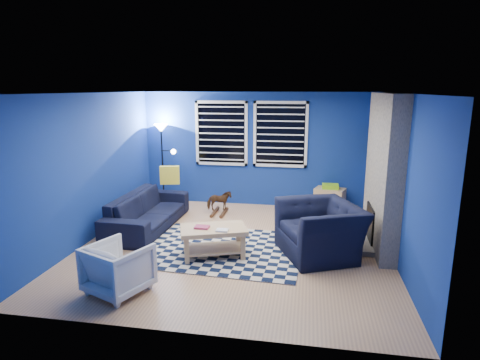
# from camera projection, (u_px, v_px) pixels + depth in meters

# --- Properties ---
(floor) EXTENTS (5.00, 5.00, 0.00)m
(floor) POSITION_uv_depth(u_px,v_px,m) (235.00, 246.00, 6.70)
(floor) COLOR tan
(floor) RESTS_ON ground
(ceiling) EXTENTS (5.00, 5.00, 0.00)m
(ceiling) POSITION_uv_depth(u_px,v_px,m) (234.00, 93.00, 6.15)
(ceiling) COLOR white
(ceiling) RESTS_ON wall_back
(wall_back) EXTENTS (5.00, 0.00, 5.00)m
(wall_back) POSITION_uv_depth(u_px,v_px,m) (255.00, 150.00, 8.83)
(wall_back) COLOR navy
(wall_back) RESTS_ON floor
(wall_left) EXTENTS (0.00, 5.00, 5.00)m
(wall_left) POSITION_uv_depth(u_px,v_px,m) (91.00, 168.00, 6.84)
(wall_left) COLOR navy
(wall_left) RESTS_ON floor
(wall_right) EXTENTS (0.00, 5.00, 5.00)m
(wall_right) POSITION_uv_depth(u_px,v_px,m) (398.00, 178.00, 6.01)
(wall_right) COLOR navy
(wall_right) RESTS_ON floor
(fireplace) EXTENTS (0.65, 2.00, 2.50)m
(fireplace) POSITION_uv_depth(u_px,v_px,m) (382.00, 175.00, 6.53)
(fireplace) COLOR gray
(fireplace) RESTS_ON floor
(window_left) EXTENTS (1.17, 0.06, 1.42)m
(window_left) POSITION_uv_depth(u_px,v_px,m) (221.00, 133.00, 8.84)
(window_left) COLOR black
(window_left) RESTS_ON wall_back
(window_right) EXTENTS (1.17, 0.06, 1.42)m
(window_right) POSITION_uv_depth(u_px,v_px,m) (280.00, 135.00, 8.62)
(window_right) COLOR black
(window_right) RESTS_ON wall_back
(tv) EXTENTS (0.07, 1.00, 0.58)m
(tv) POSITION_uv_depth(u_px,v_px,m) (374.00, 149.00, 7.91)
(tv) COLOR black
(tv) RESTS_ON wall_right
(rug) EXTENTS (2.61, 2.14, 0.02)m
(rug) POSITION_uv_depth(u_px,v_px,m) (225.00, 249.00, 6.56)
(rug) COLOR black
(rug) RESTS_ON floor
(sofa) EXTENTS (2.25, 0.93, 0.65)m
(sofa) POSITION_uv_depth(u_px,v_px,m) (148.00, 211.00, 7.52)
(sofa) COLOR black
(sofa) RESTS_ON floor
(armchair_big) EXTENTS (1.60, 1.51, 0.82)m
(armchair_big) POSITION_uv_depth(u_px,v_px,m) (320.00, 230.00, 6.27)
(armchair_big) COLOR black
(armchair_big) RESTS_ON floor
(armchair_bent) EXTENTS (0.92, 0.93, 0.65)m
(armchair_bent) POSITION_uv_depth(u_px,v_px,m) (119.00, 268.00, 5.12)
(armchair_bent) COLOR gray
(armchair_bent) RESTS_ON floor
(rocking_horse) EXTENTS (0.37, 0.55, 0.42)m
(rocking_horse) POSITION_uv_depth(u_px,v_px,m) (219.00, 201.00, 8.35)
(rocking_horse) COLOR #462516
(rocking_horse) RESTS_ON floor
(coffee_table) EXTENTS (1.14, 0.88, 0.50)m
(coffee_table) POSITION_uv_depth(u_px,v_px,m) (213.00, 236.00, 6.20)
(coffee_table) COLOR tan
(coffee_table) RESTS_ON rug
(cabinet) EXTENTS (0.70, 0.57, 0.59)m
(cabinet) POSITION_uv_depth(u_px,v_px,m) (330.00, 199.00, 8.53)
(cabinet) COLOR tan
(cabinet) RESTS_ON floor
(floor_lamp) EXTENTS (0.49, 0.30, 1.80)m
(floor_lamp) POSITION_uv_depth(u_px,v_px,m) (162.00, 139.00, 8.87)
(floor_lamp) COLOR black
(floor_lamp) RESTS_ON floor
(throw_pillow) EXTENTS (0.41, 0.21, 0.37)m
(throw_pillow) POSITION_uv_depth(u_px,v_px,m) (170.00, 175.00, 8.19)
(throw_pillow) COLOR yellow
(throw_pillow) RESTS_ON sofa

